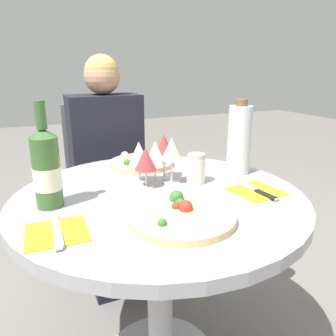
{
  "coord_description": "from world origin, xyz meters",
  "views": [
    {
      "loc": [
        -0.38,
        -0.94,
        1.11
      ],
      "look_at": [
        0.01,
        -0.05,
        0.81
      ],
      "focal_mm": 35.0,
      "sensor_mm": 36.0,
      "label": 1
    }
  ],
  "objects_px": {
    "pizza_large": "(181,215)",
    "seated_diner": "(112,185)",
    "tall_carafe": "(239,139)",
    "chair_behind_diner": "(106,189)",
    "dining_table": "(159,230)",
    "wine_bottle": "(47,169)"
  },
  "relations": [
    {
      "from": "dining_table",
      "to": "chair_behind_diner",
      "type": "bearing_deg",
      "value": 89.73
    },
    {
      "from": "pizza_large",
      "to": "seated_diner",
      "type": "bearing_deg",
      "value": 88.48
    },
    {
      "from": "dining_table",
      "to": "wine_bottle",
      "type": "height_order",
      "value": "wine_bottle"
    },
    {
      "from": "dining_table",
      "to": "chair_behind_diner",
      "type": "relative_size",
      "value": 1.04
    },
    {
      "from": "wine_bottle",
      "to": "tall_carafe",
      "type": "xyz_separation_m",
      "value": [
        0.71,
        0.04,
        0.02
      ]
    },
    {
      "from": "dining_table",
      "to": "seated_diner",
      "type": "height_order",
      "value": "seated_diner"
    },
    {
      "from": "pizza_large",
      "to": "wine_bottle",
      "type": "height_order",
      "value": "wine_bottle"
    },
    {
      "from": "pizza_large",
      "to": "tall_carafe",
      "type": "bearing_deg",
      "value": 36.14
    },
    {
      "from": "dining_table",
      "to": "seated_diner",
      "type": "distance_m",
      "value": 0.66
    },
    {
      "from": "wine_bottle",
      "to": "dining_table",
      "type": "bearing_deg",
      "value": -6.16
    },
    {
      "from": "dining_table",
      "to": "pizza_large",
      "type": "distance_m",
      "value": 0.25
    },
    {
      "from": "seated_diner",
      "to": "pizza_large",
      "type": "bearing_deg",
      "value": 88.48
    },
    {
      "from": "seated_diner",
      "to": "wine_bottle",
      "type": "xyz_separation_m",
      "value": [
        -0.34,
        -0.62,
        0.31
      ]
    },
    {
      "from": "dining_table",
      "to": "wine_bottle",
      "type": "relative_size",
      "value": 3.06
    },
    {
      "from": "seated_diner",
      "to": "pizza_large",
      "type": "relative_size",
      "value": 3.94
    },
    {
      "from": "chair_behind_diner",
      "to": "pizza_large",
      "type": "distance_m",
      "value": 1.04
    },
    {
      "from": "seated_diner",
      "to": "tall_carafe",
      "type": "xyz_separation_m",
      "value": [
        0.36,
        -0.58,
        0.33
      ]
    },
    {
      "from": "seated_diner",
      "to": "chair_behind_diner",
      "type": "bearing_deg",
      "value": -90.0
    },
    {
      "from": "seated_diner",
      "to": "pizza_large",
      "type": "height_order",
      "value": "seated_diner"
    },
    {
      "from": "pizza_large",
      "to": "tall_carafe",
      "type": "distance_m",
      "value": 0.49
    },
    {
      "from": "tall_carafe",
      "to": "dining_table",
      "type": "bearing_deg",
      "value": -167.78
    },
    {
      "from": "tall_carafe",
      "to": "chair_behind_diner",
      "type": "bearing_deg",
      "value": 116.69
    }
  ]
}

